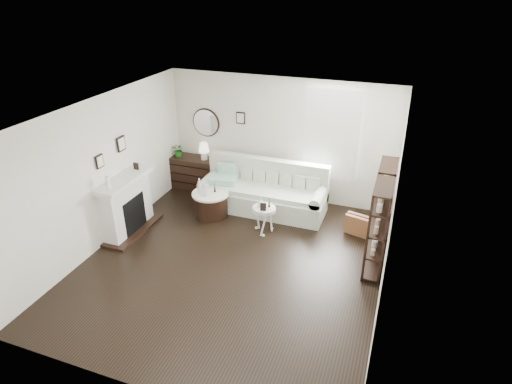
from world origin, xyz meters
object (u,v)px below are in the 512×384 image
at_px(sofa, 264,193).
at_px(pedestal_table, 264,210).
at_px(drum_table, 211,204).
at_px(dresser, 192,172).

xyz_separation_m(sofa, pedestal_table, (0.33, -0.93, 0.16)).
distance_m(sofa, drum_table, 1.15).
xyz_separation_m(dresser, pedestal_table, (2.23, -1.32, 0.12)).
height_order(sofa, drum_table, sofa).
bearing_deg(dresser, drum_table, -47.68).
bearing_deg(dresser, pedestal_table, -30.61).
bearing_deg(drum_table, pedestal_table, -11.28).
height_order(dresser, pedestal_table, dresser).
bearing_deg(drum_table, sofa, 36.32).
height_order(drum_table, pedestal_table, pedestal_table).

